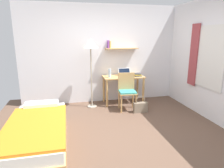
% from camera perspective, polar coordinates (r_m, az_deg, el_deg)
% --- Properties ---
extents(ground_plane, '(5.28, 5.28, 0.00)m').
position_cam_1_polar(ground_plane, '(3.88, 3.45, -14.00)').
color(ground_plane, brown).
extents(wall_back, '(4.40, 0.27, 2.60)m').
position_cam_1_polar(wall_back, '(5.42, -2.34, 8.49)').
color(wall_back, white).
rests_on(wall_back, ground_plane).
extents(wall_right, '(0.10, 4.40, 2.60)m').
position_cam_1_polar(wall_right, '(4.50, 29.24, 5.64)').
color(wall_right, white).
rests_on(wall_right, ground_plane).
extents(bed, '(0.91, 1.94, 0.54)m').
position_cam_1_polar(bed, '(3.54, -20.57, -13.47)').
color(bed, tan).
rests_on(bed, ground_plane).
extents(desk, '(1.08, 0.55, 0.75)m').
position_cam_1_polar(desk, '(5.33, 3.25, 0.79)').
color(desk, tan).
rests_on(desk, ground_plane).
extents(desk_chair, '(0.46, 0.41, 0.91)m').
position_cam_1_polar(desk_chair, '(4.88, 4.34, -1.66)').
color(desk_chair, tan).
rests_on(desk_chair, ground_plane).
extents(standing_lamp, '(0.38, 0.38, 1.73)m').
position_cam_1_polar(standing_lamp, '(4.90, -6.17, 10.37)').
color(standing_lamp, '#B2A893').
rests_on(standing_lamp, ground_plane).
extents(laptop, '(0.33, 0.22, 0.20)m').
position_cam_1_polar(laptop, '(5.36, 3.65, 2.97)').
color(laptop, '#B7BABF').
rests_on(laptop, desk).
extents(water_bottle, '(0.07, 0.07, 0.22)m').
position_cam_1_polar(water_bottle, '(5.11, -0.67, 3.14)').
color(water_bottle, silver).
rests_on(water_bottle, desk).
extents(book_stack, '(0.21, 0.24, 0.07)m').
position_cam_1_polar(book_stack, '(5.36, 7.30, 2.66)').
color(book_stack, '#333338').
rests_on(book_stack, desk).
extents(handbag, '(0.33, 0.12, 0.41)m').
position_cam_1_polar(handbag, '(4.85, 8.14, -6.51)').
color(handbag, gray).
rests_on(handbag, ground_plane).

